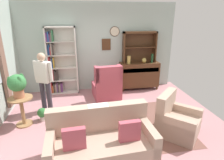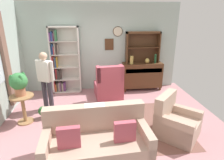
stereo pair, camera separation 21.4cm
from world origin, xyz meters
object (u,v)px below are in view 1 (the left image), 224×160
(potted_plant_large, at_px, (17,84))
(armchair_floral, at_px, (176,121))
(plant_stand, at_px, (22,108))
(vase_tall, at_px, (129,60))
(vase_round, at_px, (144,60))
(couch_floral, at_px, (101,143))
(potted_plant_small, at_px, (42,113))
(sideboard, at_px, (139,74))
(coffee_table, at_px, (108,117))
(sideboard_hutch, at_px, (139,43))
(bookshelf, at_px, (60,62))
(book_stack, at_px, (114,112))
(bottle_wine, at_px, (152,58))
(wingback_chair, at_px, (107,86))
(person_reading, at_px, (44,79))

(potted_plant_large, bearing_deg, armchair_floral, -15.61)
(plant_stand, height_order, potted_plant_large, potted_plant_large)
(vase_tall, height_order, armchair_floral, vase_tall)
(vase_round, xyz_separation_m, couch_floral, (-1.77, -3.02, -0.69))
(potted_plant_small, bearing_deg, sideboard, 29.19)
(plant_stand, xyz_separation_m, coffee_table, (1.87, -0.61, -0.07))
(sideboard_hutch, xyz_separation_m, armchair_floral, (0.01, -2.74, -1.27))
(bookshelf, bearing_deg, book_stack, -61.58)
(sideboard, bearing_deg, coffee_table, -121.16)
(potted_plant_small, bearing_deg, vase_round, 27.14)
(bookshelf, relative_size, vase_tall, 8.19)
(armchair_floral, bearing_deg, sideboard_hutch, 90.24)
(bottle_wine, height_order, armchair_floral, bottle_wine)
(bottle_wine, xyz_separation_m, wingback_chair, (-1.57, -0.49, -0.69))
(bookshelf, distance_m, vase_tall, 2.19)
(book_stack, bearing_deg, person_reading, 143.54)
(bottle_wine, distance_m, couch_floral, 3.70)
(bookshelf, xyz_separation_m, sideboard_hutch, (2.57, 0.03, 0.55))
(potted_plant_large, bearing_deg, sideboard, 27.23)
(sideboard_hutch, xyz_separation_m, person_reading, (-2.85, -1.26, -0.65))
(sideboard_hutch, distance_m, vase_tall, 0.67)
(bookshelf, relative_size, wingback_chair, 2.00)
(couch_floral, bearing_deg, potted_plant_small, 130.42)
(person_reading, xyz_separation_m, book_stack, (1.58, -1.16, -0.44))
(bottle_wine, relative_size, plant_stand, 0.44)
(vase_tall, relative_size, armchair_floral, 0.24)
(vase_round, distance_m, potted_plant_large, 3.80)
(couch_floral, xyz_separation_m, person_reading, (-1.21, 1.94, 0.59))
(bottle_wine, bearing_deg, book_stack, -126.74)
(potted_plant_large, xyz_separation_m, potted_plant_small, (0.41, 0.08, -0.81))
(bookshelf, height_order, sideboard, bookshelf)
(vase_round, distance_m, coffee_table, 2.82)
(bookshelf, height_order, bottle_wine, bookshelf)
(vase_tall, xyz_separation_m, bottle_wine, (0.78, -0.01, 0.02))
(bottle_wine, bearing_deg, coffee_table, -128.73)
(armchair_floral, height_order, wingback_chair, wingback_chair)
(sideboard_hutch, bearing_deg, couch_floral, -117.12)
(bookshelf, relative_size, couch_floral, 1.14)
(potted_plant_large, distance_m, book_stack, 2.19)
(coffee_table, bearing_deg, potted_plant_large, 161.33)
(sideboard, relative_size, book_stack, 5.95)
(sideboard, bearing_deg, armchair_floral, -89.75)
(person_reading, relative_size, coffee_table, 1.95)
(sideboard_hutch, bearing_deg, wingback_chair, -149.66)
(vase_round, relative_size, plant_stand, 0.25)
(vase_round, distance_m, person_reading, 3.17)
(potted_plant_small, bearing_deg, wingback_chair, 31.13)
(sideboard_hutch, xyz_separation_m, book_stack, (-1.27, -2.43, -1.09))
(vase_tall, xyz_separation_m, person_reading, (-2.46, -1.07, -0.14))
(couch_floral, relative_size, potted_plant_small, 5.80)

